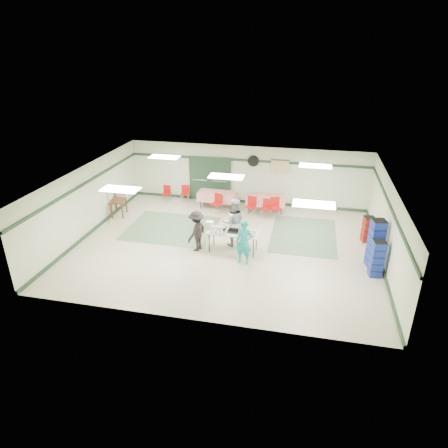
% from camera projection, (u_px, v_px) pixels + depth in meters
% --- Properties ---
extents(floor, '(11.00, 11.00, 0.00)m').
position_uv_depth(floor, '(226.00, 245.00, 14.91)').
color(floor, beige).
rests_on(floor, ground).
extents(ceiling, '(11.00, 11.00, 0.00)m').
position_uv_depth(ceiling, '(226.00, 176.00, 13.79)').
color(ceiling, silver).
rests_on(ceiling, wall_back).
extents(wall_back, '(11.00, 0.00, 11.00)m').
position_uv_depth(wall_back, '(247.00, 175.00, 18.35)').
color(wall_back, beige).
rests_on(wall_back, floor).
extents(wall_front, '(11.00, 0.00, 11.00)m').
position_uv_depth(wall_front, '(190.00, 277.00, 10.35)').
color(wall_front, beige).
rests_on(wall_front, floor).
extents(wall_left, '(0.00, 9.00, 9.00)m').
position_uv_depth(wall_left, '(87.00, 200.00, 15.42)').
color(wall_left, beige).
rests_on(wall_left, floor).
extents(wall_right, '(0.00, 9.00, 9.00)m').
position_uv_depth(wall_right, '(388.00, 226.00, 13.28)').
color(wall_right, beige).
rests_on(wall_right, floor).
extents(trim_back, '(11.00, 0.06, 0.10)m').
position_uv_depth(trim_back, '(247.00, 160.00, 18.03)').
color(trim_back, '#1F3926').
rests_on(trim_back, wall_back).
extents(baseboard_back, '(11.00, 0.06, 0.12)m').
position_uv_depth(baseboard_back, '(246.00, 201.00, 18.86)').
color(baseboard_back, '#1F3926').
rests_on(baseboard_back, floor).
extents(trim_left, '(0.06, 9.00, 0.10)m').
position_uv_depth(trim_left, '(85.00, 183.00, 15.13)').
color(trim_left, '#1F3926').
rests_on(trim_left, wall_back).
extents(baseboard_left, '(0.06, 9.00, 0.12)m').
position_uv_depth(baseboard_left, '(93.00, 230.00, 15.95)').
color(baseboard_left, '#1F3926').
rests_on(baseboard_left, floor).
extents(trim_right, '(0.06, 9.00, 0.10)m').
position_uv_depth(trim_right, '(390.00, 206.00, 12.99)').
color(trim_right, '#1F3926').
rests_on(trim_right, wall_back).
extents(baseboard_right, '(0.06, 9.00, 0.12)m').
position_uv_depth(baseboard_right, '(380.00, 259.00, 13.82)').
color(baseboard_right, '#1F3926').
rests_on(baseboard_right, floor).
extents(green_patch_a, '(3.50, 3.00, 0.01)m').
position_uv_depth(green_patch_a, '(171.00, 228.00, 16.29)').
color(green_patch_a, '#5A7958').
rests_on(green_patch_a, floor).
extents(green_patch_b, '(2.50, 3.50, 0.01)m').
position_uv_depth(green_patch_b, '(304.00, 235.00, 15.70)').
color(green_patch_b, '#5A7958').
rests_on(green_patch_b, floor).
extents(double_door_left, '(0.90, 0.06, 2.10)m').
position_uv_depth(double_door_left, '(200.00, 179.00, 18.85)').
color(double_door_left, gray).
rests_on(double_door_left, floor).
extents(double_door_right, '(0.90, 0.06, 2.10)m').
position_uv_depth(double_door_right, '(220.00, 180.00, 18.67)').
color(double_door_right, gray).
rests_on(double_door_right, floor).
extents(door_frame, '(2.00, 0.03, 2.15)m').
position_uv_depth(door_frame, '(210.00, 179.00, 18.74)').
color(door_frame, '#1F3926').
rests_on(door_frame, floor).
extents(wall_fan, '(0.50, 0.10, 0.50)m').
position_uv_depth(wall_fan, '(253.00, 161.00, 17.95)').
color(wall_fan, black).
rests_on(wall_fan, wall_back).
extents(scroll_banner, '(0.80, 0.02, 0.60)m').
position_uv_depth(scroll_banner, '(280.00, 167.00, 17.80)').
color(scroll_banner, '#DBC689').
rests_on(scroll_banner, wall_back).
extents(serving_table, '(1.88, 0.82, 0.76)m').
position_uv_depth(serving_table, '(233.00, 233.00, 14.23)').
color(serving_table, '#BCBBB6').
rests_on(serving_table, floor).
extents(sheet_tray_right, '(0.63, 0.49, 0.02)m').
position_uv_depth(sheet_tray_right, '(246.00, 234.00, 14.02)').
color(sheet_tray_right, silver).
rests_on(sheet_tray_right, serving_table).
extents(sheet_tray_mid, '(0.55, 0.42, 0.02)m').
position_uv_depth(sheet_tray_mid, '(231.00, 230.00, 14.30)').
color(sheet_tray_mid, silver).
rests_on(sheet_tray_mid, serving_table).
extents(sheet_tray_left, '(0.62, 0.48, 0.02)m').
position_uv_depth(sheet_tray_left, '(219.00, 231.00, 14.22)').
color(sheet_tray_left, silver).
rests_on(sheet_tray_left, serving_table).
extents(baking_pan, '(0.52, 0.33, 0.08)m').
position_uv_depth(baking_pan, '(235.00, 231.00, 14.17)').
color(baking_pan, black).
rests_on(baking_pan, serving_table).
extents(foam_box_stack, '(0.25, 0.23, 0.27)m').
position_uv_depth(foam_box_stack, '(209.00, 225.00, 14.42)').
color(foam_box_stack, white).
rests_on(foam_box_stack, serving_table).
extents(volunteer_teal, '(0.61, 0.44, 1.56)m').
position_uv_depth(volunteer_teal, '(244.00, 242.00, 13.42)').
color(volunteer_teal, teal).
rests_on(volunteer_teal, floor).
extents(volunteer_grey, '(1.04, 0.91, 1.83)m').
position_uv_depth(volunteer_grey, '(234.00, 222.00, 14.59)').
color(volunteer_grey, '#939499').
rests_on(volunteer_grey, floor).
extents(volunteer_dark, '(0.82, 1.10, 1.51)m').
position_uv_depth(volunteer_dark, '(197.00, 231.00, 14.29)').
color(volunteer_dark, black).
rests_on(volunteer_dark, floor).
extents(dining_table_a, '(1.77, 0.90, 0.77)m').
position_uv_depth(dining_table_a, '(266.00, 200.00, 17.64)').
color(dining_table_a, red).
rests_on(dining_table_a, floor).
extents(dining_table_b, '(1.74, 0.83, 0.77)m').
position_uv_depth(dining_table_b, '(217.00, 196.00, 18.07)').
color(dining_table_b, red).
rests_on(dining_table_b, floor).
extents(chair_a, '(0.44, 0.44, 0.81)m').
position_uv_depth(chair_a, '(266.00, 206.00, 17.14)').
color(chair_a, red).
rests_on(chair_a, floor).
extents(chair_b, '(0.44, 0.44, 0.86)m').
position_uv_depth(chair_b, '(252.00, 204.00, 17.26)').
color(chair_b, red).
rests_on(chair_b, floor).
extents(chair_c, '(0.54, 0.54, 0.92)m').
position_uv_depth(chair_c, '(275.00, 205.00, 17.05)').
color(chair_c, red).
rests_on(chair_c, floor).
extents(chair_d, '(0.53, 0.53, 0.87)m').
position_uv_depth(chair_d, '(217.00, 201.00, 17.55)').
color(chair_d, red).
rests_on(chair_d, floor).
extents(chair_loose_a, '(0.40, 0.40, 0.79)m').
position_uv_depth(chair_loose_a, '(185.00, 192.00, 18.86)').
color(chair_loose_a, red).
rests_on(chair_loose_a, floor).
extents(chair_loose_b, '(0.39, 0.39, 0.78)m').
position_uv_depth(chair_loose_b, '(167.00, 192.00, 18.85)').
color(chair_loose_b, red).
rests_on(chair_loose_b, floor).
extents(crate_stack_blue_a, '(0.52, 0.52, 1.69)m').
position_uv_depth(crate_stack_blue_a, '(376.00, 244.00, 13.20)').
color(crate_stack_blue_a, navy).
rests_on(crate_stack_blue_a, floor).
extents(crate_stack_red, '(0.45, 0.45, 1.00)m').
position_uv_depth(crate_stack_red, '(368.00, 229.00, 15.01)').
color(crate_stack_red, maroon).
rests_on(crate_stack_red, floor).
extents(crate_stack_blue_b, '(0.43, 0.43, 1.25)m').
position_uv_depth(crate_stack_blue_b, '(377.00, 259.00, 12.72)').
color(crate_stack_blue_b, navy).
rests_on(crate_stack_blue_b, floor).
extents(printer_table, '(0.73, 0.97, 0.74)m').
position_uv_depth(printer_table, '(118.00, 202.00, 17.23)').
color(printer_table, brown).
rests_on(printer_table, floor).
extents(office_printer, '(0.46, 0.41, 0.35)m').
position_uv_depth(office_printer, '(123.00, 192.00, 17.55)').
color(office_printer, beige).
rests_on(office_printer, printer_table).
extents(broom, '(0.03, 0.21, 1.28)m').
position_uv_depth(broom, '(110.00, 206.00, 16.67)').
color(broom, brown).
rests_on(broom, floor).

